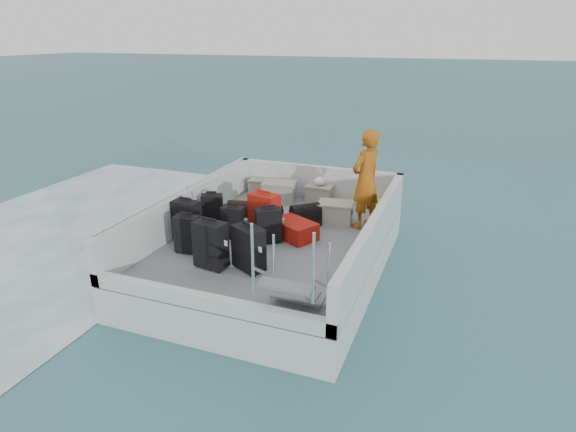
% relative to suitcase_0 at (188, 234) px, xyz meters
% --- Properties ---
extents(ground, '(160.00, 160.00, 0.00)m').
position_rel_suitcase_0_xyz_m(ground, '(1.12, 1.01, -0.93)').
color(ground, '#1A4B5B').
rests_on(ground, ground).
extents(wake_foam, '(10.00, 10.00, 0.00)m').
position_rel_suitcase_0_xyz_m(wake_foam, '(-3.68, 1.01, -0.93)').
color(wake_foam, white).
rests_on(wake_foam, ground).
extents(ferry_hull, '(3.60, 5.00, 0.60)m').
position_rel_suitcase_0_xyz_m(ferry_hull, '(1.12, 1.01, -0.63)').
color(ferry_hull, silver).
rests_on(ferry_hull, ground).
extents(deck, '(3.30, 4.70, 0.02)m').
position_rel_suitcase_0_xyz_m(deck, '(1.12, 1.01, -0.32)').
color(deck, slate).
rests_on(deck, ferry_hull).
extents(deck_fittings, '(3.60, 5.00, 0.90)m').
position_rel_suitcase_0_xyz_m(deck_fittings, '(1.47, 0.69, 0.06)').
color(deck_fittings, '#B8BDBD').
rests_on(deck_fittings, deck).
extents(suitcase_0, '(0.43, 0.28, 0.63)m').
position_rel_suitcase_0_xyz_m(suitcase_0, '(0.00, 0.00, 0.00)').
color(suitcase_0, black).
rests_on(suitcase_0, deck).
extents(suitcase_1, '(0.49, 0.30, 0.70)m').
position_rel_suitcase_0_xyz_m(suitcase_1, '(-0.29, 0.46, 0.04)').
color(suitcase_1, black).
rests_on(suitcase_1, deck).
extents(suitcase_2, '(0.45, 0.37, 0.56)m').
position_rel_suitcase_0_xyz_m(suitcase_2, '(-0.26, 1.26, -0.03)').
color(suitcase_2, black).
rests_on(suitcase_2, deck).
extents(suitcase_3, '(0.52, 0.35, 0.74)m').
position_rel_suitcase_0_xyz_m(suitcase_3, '(0.62, -0.34, 0.06)').
color(suitcase_3, black).
rests_on(suitcase_3, deck).
extents(suitcase_4, '(0.40, 0.25, 0.57)m').
position_rel_suitcase_0_xyz_m(suitcase_4, '(0.42, 0.79, -0.03)').
color(suitcase_4, black).
rests_on(suitcase_4, deck).
extents(suitcase_5, '(0.57, 0.41, 0.71)m').
position_rel_suitcase_0_xyz_m(suitcase_5, '(0.81, 1.25, 0.04)').
color(suitcase_5, '#A7160C').
rests_on(suitcase_5, deck).
extents(suitcase_6, '(0.58, 0.50, 0.69)m').
position_rel_suitcase_0_xyz_m(suitcase_6, '(1.19, -0.20, 0.03)').
color(suitcase_6, black).
rests_on(suitcase_6, deck).
extents(suitcase_7, '(0.49, 0.44, 0.60)m').
position_rel_suitcase_0_xyz_m(suitcase_7, '(1.06, 0.84, -0.01)').
color(suitcase_7, black).
rests_on(suitcase_7, deck).
extents(suitcase_8, '(0.92, 0.81, 0.30)m').
position_rel_suitcase_0_xyz_m(suitcase_8, '(1.40, 1.18, -0.16)').
color(suitcase_8, '#A7160C').
rests_on(suitcase_8, deck).
extents(duffel_0, '(0.59, 0.40, 0.32)m').
position_rel_suitcase_0_xyz_m(duffel_0, '(0.23, 1.54, -0.15)').
color(duffel_0, black).
rests_on(duffel_0, deck).
extents(duffel_1, '(0.58, 0.52, 0.32)m').
position_rel_suitcase_0_xyz_m(duffel_1, '(0.70, 1.75, -0.15)').
color(duffel_1, black).
rests_on(duffel_1, deck).
extents(duffel_2, '(0.61, 0.58, 0.32)m').
position_rel_suitcase_0_xyz_m(duffel_2, '(1.40, 1.80, -0.15)').
color(duffel_2, black).
rests_on(duffel_2, deck).
extents(crate_0, '(0.55, 0.40, 0.32)m').
position_rel_suitcase_0_xyz_m(crate_0, '(-0.09, 3.21, -0.15)').
color(crate_0, gray).
rests_on(crate_0, deck).
extents(crate_1, '(0.70, 0.53, 0.39)m').
position_rel_suitcase_0_xyz_m(crate_1, '(0.43, 2.92, -0.12)').
color(crate_1, gray).
rests_on(crate_1, deck).
extents(crate_2, '(0.54, 0.38, 0.32)m').
position_rel_suitcase_0_xyz_m(crate_2, '(1.23, 3.21, -0.15)').
color(crate_2, gray).
rests_on(crate_2, deck).
extents(crate_3, '(0.66, 0.50, 0.37)m').
position_rel_suitcase_0_xyz_m(crate_3, '(1.88, 2.14, -0.13)').
color(crate_3, gray).
rests_on(crate_3, deck).
extents(yellow_bag, '(0.28, 0.26, 0.22)m').
position_rel_suitcase_0_xyz_m(yellow_bag, '(2.43, 3.21, -0.20)').
color(yellow_bag, yellow).
rests_on(yellow_bag, deck).
extents(white_bag, '(0.24, 0.24, 0.18)m').
position_rel_suitcase_0_xyz_m(white_bag, '(1.23, 3.21, 0.10)').
color(white_bag, white).
rests_on(white_bag, crate_2).
extents(passenger, '(0.69, 0.79, 1.80)m').
position_rel_suitcase_0_xyz_m(passenger, '(2.42, 2.14, 0.59)').
color(passenger, orange).
rests_on(passenger, deck).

